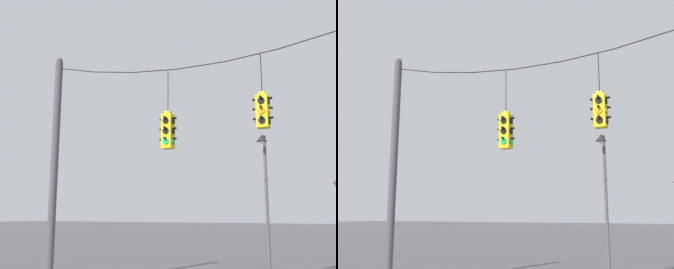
% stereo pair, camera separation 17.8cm
% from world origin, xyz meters
% --- Properties ---
extents(utility_pole_left, '(0.28, 0.28, 8.32)m').
position_xyz_m(utility_pole_left, '(-5.64, 0.20, 4.15)').
color(utility_pole_left, '#4C4C51').
rests_on(utility_pole_left, ground_plane).
extents(span_wire, '(11.30, 0.03, 0.79)m').
position_xyz_m(span_wire, '(0.00, 0.20, 7.39)').
color(span_wire, black).
extents(traffic_light_near_left_pole, '(0.58, 0.58, 2.61)m').
position_xyz_m(traffic_light_near_left_pole, '(-1.12, 0.20, 5.12)').
color(traffic_light_near_left_pole, yellow).
extents(traffic_light_over_intersection, '(0.58, 0.58, 2.26)m').
position_xyz_m(traffic_light_over_intersection, '(1.93, 0.20, 5.46)').
color(traffic_light_over_intersection, yellow).
extents(street_lamp, '(0.40, 0.70, 5.50)m').
position_xyz_m(street_lamp, '(1.04, 4.23, 3.70)').
color(street_lamp, '#515156').
rests_on(street_lamp, ground_plane).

